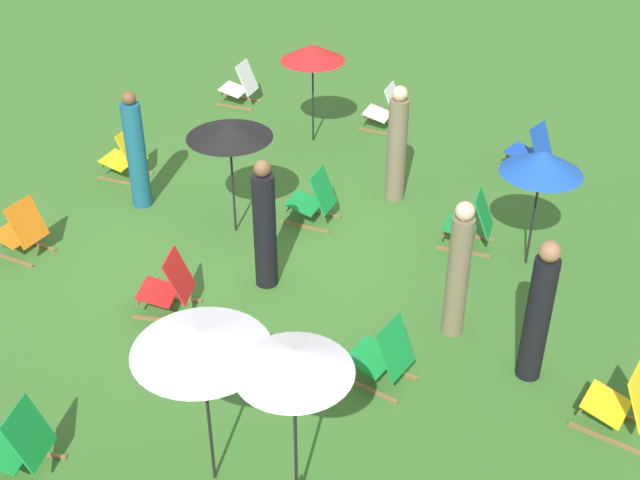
{
  "coord_description": "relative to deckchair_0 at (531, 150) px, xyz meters",
  "views": [
    {
      "loc": [
        8.07,
        5.04,
        6.3
      ],
      "look_at": [
        0.0,
        1.2,
        0.5
      ],
      "focal_mm": 45.6,
      "sensor_mm": 36.0,
      "label": 1
    }
  ],
  "objects": [
    {
      "name": "person_4",
      "position": [
        4.87,
        1.14,
        0.5
      ],
      "size": [
        0.37,
        0.37,
        1.79
      ],
      "rotation": [
        0.0,
        0.0,
        1.13
      ],
      "color": "black",
      "rests_on": "ground"
    },
    {
      "name": "deckchair_10",
      "position": [
        5.42,
        -5.73,
        0.0
      ],
      "size": [
        0.5,
        0.78,
        0.83
      ],
      "rotation": [
        0.0,
        0.0,
        -0.03
      ],
      "color": "olive",
      "rests_on": "ground"
    },
    {
      "name": "deckchair_8",
      "position": [
        -0.34,
        -5.62,
        0.0
      ],
      "size": [
        0.54,
        0.8,
        0.83
      ],
      "rotation": [
        0.0,
        0.0,
        0.09
      ],
      "color": "olive",
      "rests_on": "ground"
    },
    {
      "name": "umbrella_3",
      "position": [
        3.65,
        -3.41,
        1.22
      ],
      "size": [
        1.18,
        1.18,
        1.69
      ],
      "color": "black",
      "rests_on": "ground"
    },
    {
      "name": "ground_plane",
      "position": [
        4.06,
        -3.06,
        -0.37
      ],
      "size": [
        40.0,
        40.0,
        0.0
      ],
      "primitive_type": "plane",
      "color": "#386B28"
    },
    {
      "name": "deckchair_2",
      "position": [
        2.99,
        -5.8,
        0.0
      ],
      "size": [
        0.52,
        0.79,
        0.83
      ],
      "rotation": [
        0.0,
        0.0,
        0.06
      ],
      "color": "olive",
      "rests_on": "ground"
    },
    {
      "name": "person_0",
      "position": [
        4.6,
        -2.38,
        0.49
      ],
      "size": [
        0.41,
        0.41,
        1.8
      ],
      "rotation": [
        0.0,
        0.0,
        0.99
      ],
      "color": "black",
      "rests_on": "ground"
    },
    {
      "name": "deckchair_4",
      "position": [
        5.69,
        -0.31,
        0.0
      ],
      "size": [
        0.59,
        0.83,
        0.83
      ],
      "rotation": [
        0.0,
        0.0,
        -0.17
      ],
      "color": "olive",
      "rests_on": "ground"
    },
    {
      "name": "person_1",
      "position": [
        4.5,
        0.13,
        0.51
      ],
      "size": [
        0.31,
        0.31,
        1.81
      ],
      "rotation": [
        0.0,
        0.0,
        4.91
      ],
      "color": "#72664C",
      "rests_on": "ground"
    },
    {
      "name": "umbrella_4",
      "position": [
        2.66,
        0.6,
        1.17
      ],
      "size": [
        1.06,
        1.06,
        1.7
      ],
      "color": "black",
      "rests_on": "ground"
    },
    {
      "name": "person_2",
      "position": [
        1.77,
        -1.67,
        0.51
      ],
      "size": [
        0.38,
        0.38,
        1.84
      ],
      "rotation": [
        0.0,
        0.0,
        4.33
      ],
      "color": "#72664C",
      "rests_on": "ground"
    },
    {
      "name": "umbrella_2",
      "position": [
        7.62,
        -0.41,
        1.42
      ],
      "size": [
        1.04,
        1.04,
        1.91
      ],
      "color": "black",
      "rests_on": "ground"
    },
    {
      "name": "deckchair_1",
      "position": [
        -0.49,
        -2.72,
        0.0
      ],
      "size": [
        0.52,
        0.79,
        0.83
      ],
      "rotation": [
        0.0,
        0.0,
        0.06
      ],
      "color": "olive",
      "rests_on": "ground"
    },
    {
      "name": "person_3",
      "position": [
        3.61,
        -5.07,
        0.51
      ],
      "size": [
        0.36,
        0.36,
        1.84
      ],
      "rotation": [
        0.0,
        0.0,
        1.29
      ],
      "color": "#195972",
      "rests_on": "ground"
    },
    {
      "name": "deckchair_5",
      "position": [
        2.93,
        -2.49,
        0.0
      ],
      "size": [
        0.51,
        0.78,
        0.83
      ],
      "rotation": [
        0.0,
        0.0,
        0.04
      ],
      "color": "olive",
      "rests_on": "ground"
    },
    {
      "name": "deckchair_0",
      "position": [
        0.0,
        0.0,
        0.0
      ],
      "size": [
        0.66,
        0.86,
        0.83
      ],
      "rotation": [
        0.0,
        0.0,
        -0.26
      ],
      "color": "olive",
      "rests_on": "ground"
    },
    {
      "name": "deckchair_7",
      "position": [
        2.58,
        -0.23,
        0.0
      ],
      "size": [
        0.57,
        0.81,
        0.83
      ],
      "rotation": [
        0.0,
        0.0,
        0.13
      ],
      "color": "olive",
      "rests_on": "ground"
    },
    {
      "name": "umbrella_0",
      "position": [
        0.49,
        -3.69,
        1.23
      ],
      "size": [
        1.09,
        1.09,
        1.74
      ],
      "color": "black",
      "rests_on": "ground"
    },
    {
      "name": "umbrella_1",
      "position": [
        7.67,
        -1.28,
        1.35
      ],
      "size": [
        1.26,
        1.26,
        1.83
      ],
      "color": "black",
      "rests_on": "ground"
    },
    {
      "name": "deckchair_9",
      "position": [
        5.63,
        -3.17,
        0.0
      ],
      "size": [
        0.68,
        0.87,
        0.83
      ],
      "rotation": [
        0.0,
        0.0,
        0.3
      ],
      "color": "olive",
      "rests_on": "ground"
    },
    {
      "name": "deckchair_13",
      "position": [
        8.41,
        -3.02,
        0.0
      ],
      "size": [
        0.65,
        0.85,
        0.83
      ],
      "rotation": [
        0.0,
        0.0,
        0.25
      ],
      "color": "olive",
      "rests_on": "ground"
    },
    {
      "name": "deckchair_11",
      "position": [
        5.32,
        2.18,
        0.0
      ],
      "size": [
        0.58,
        0.82,
        0.83
      ],
      "rotation": [
        0.0,
        0.0,
        -0.15
      ],
      "color": "olive",
      "rests_on": "ground"
    }
  ]
}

